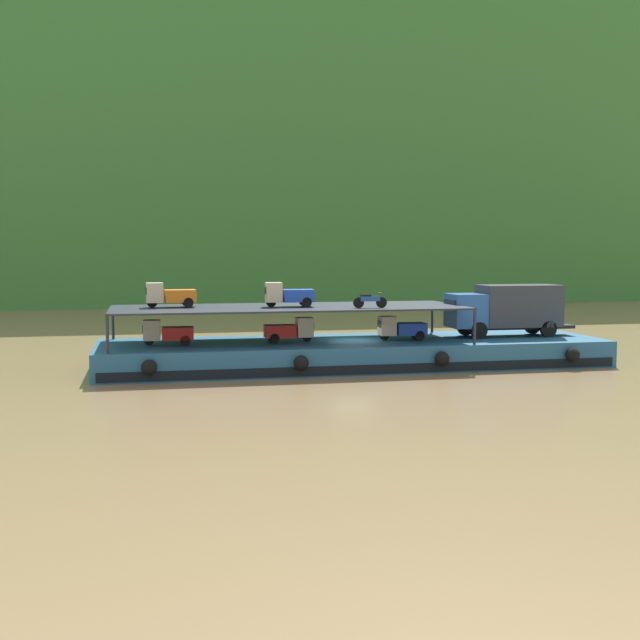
% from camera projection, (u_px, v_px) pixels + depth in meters
% --- Properties ---
extents(ground_plane, '(400.00, 400.00, 0.00)m').
position_uv_depth(ground_plane, '(354.00, 366.00, 46.61)').
color(ground_plane, olive).
extents(hillside_far_bank, '(131.81, 37.52, 44.18)m').
position_uv_depth(hillside_far_bank, '(231.00, 117.00, 109.87)').
color(hillside_far_bank, '#387533').
rests_on(hillside_far_bank, ground).
extents(cargo_barge, '(29.01, 8.37, 1.50)m').
position_uv_depth(cargo_barge, '(354.00, 353.00, 46.51)').
color(cargo_barge, '#23567A').
rests_on(cargo_barge, ground).
extents(covered_lorry, '(7.86, 2.32, 3.10)m').
position_uv_depth(covered_lorry, '(507.00, 308.00, 48.35)').
color(covered_lorry, '#285BA3').
rests_on(covered_lorry, cargo_barge).
extents(cargo_rack, '(19.81, 6.94, 2.00)m').
position_uv_depth(cargo_rack, '(289.00, 308.00, 45.52)').
color(cargo_rack, '#232833').
rests_on(cargo_rack, cargo_barge).
extents(mini_truck_lower_stern, '(2.78, 1.26, 1.38)m').
position_uv_depth(mini_truck_lower_stern, '(167.00, 332.00, 44.02)').
color(mini_truck_lower_stern, red).
rests_on(mini_truck_lower_stern, cargo_barge).
extents(mini_truck_lower_aft, '(2.75, 1.22, 1.38)m').
position_uv_depth(mini_truck_lower_aft, '(290.00, 330.00, 45.42)').
color(mini_truck_lower_aft, red).
rests_on(mini_truck_lower_aft, cargo_barge).
extents(mini_truck_lower_mid, '(2.79, 1.29, 1.38)m').
position_uv_depth(mini_truck_lower_mid, '(401.00, 328.00, 46.54)').
color(mini_truck_lower_mid, '#1E47B7').
rests_on(mini_truck_lower_mid, cargo_barge).
extents(mini_truck_upper_stern, '(2.79, 1.28, 1.38)m').
position_uv_depth(mini_truck_upper_stern, '(170.00, 295.00, 44.83)').
color(mini_truck_upper_stern, orange).
rests_on(mini_truck_upper_stern, cargo_rack).
extents(mini_truck_upper_mid, '(2.78, 1.27, 1.38)m').
position_uv_depth(mini_truck_upper_mid, '(288.00, 295.00, 45.20)').
color(mini_truck_upper_mid, '#1E47B7').
rests_on(mini_truck_upper_mid, cargo_rack).
extents(motorcycle_upper_port, '(1.90, 0.55, 0.87)m').
position_uv_depth(motorcycle_upper_port, '(370.00, 300.00, 44.32)').
color(motorcycle_upper_port, black).
rests_on(motorcycle_upper_port, cargo_rack).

